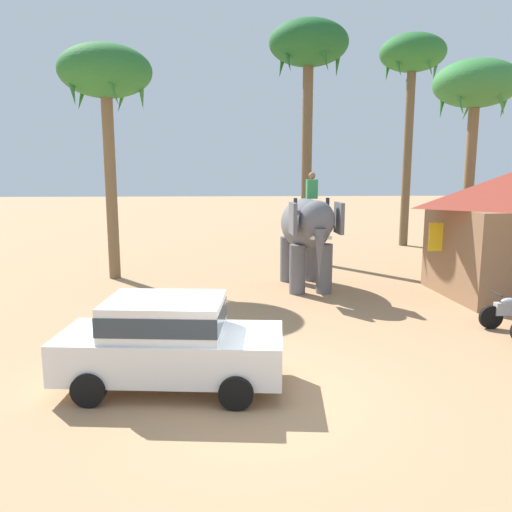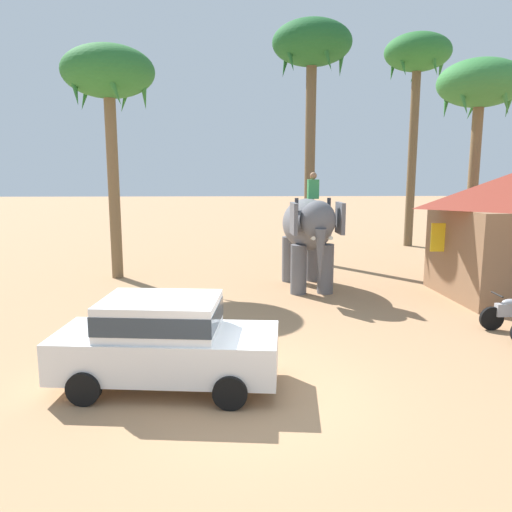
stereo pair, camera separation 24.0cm
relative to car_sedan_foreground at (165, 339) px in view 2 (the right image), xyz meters
The scene contains 8 objects.
ground_plane 1.78m from the car_sedan_foreground, 18.52° to the right, with size 120.00×120.00×0.00m, color tan.
car_sedan_foreground is the anchor object (origin of this frame).
elephant_with_mahout 8.59m from the car_sedan_foreground, 64.57° to the left, with size 1.81×3.93×3.88m.
palm_tree_behind_elephant 21.23m from the car_sedan_foreground, 59.25° to the left, with size 3.20×3.20×10.38m.
palm_tree_near_hut 11.83m from the car_sedan_foreground, 108.06° to the left, with size 3.20×3.20×8.19m.
palm_tree_left_of_road 16.26m from the car_sedan_foreground, 45.99° to the left, with size 3.20×3.20×8.06m.
palm_tree_far_back 15.28m from the car_sedan_foreground, 71.03° to the left, with size 3.20×3.20×9.82m.
signboard_yellow 10.45m from the car_sedan_foreground, 40.53° to the left, with size 1.00×0.10×2.40m.
Camera 2 is at (-0.02, -8.69, 4.10)m, focal length 36.20 mm.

